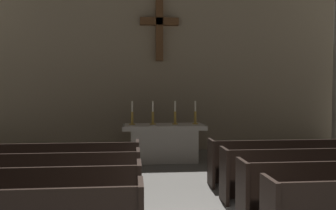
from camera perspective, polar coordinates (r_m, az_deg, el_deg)
pew_left_row_2 at (r=5.44m, az=-21.57°, el=-13.59°), size 3.16×0.50×0.95m
pew_left_row_3 at (r=6.42m, az=-18.95°, el=-11.05°), size 3.16×0.50×0.95m
pew_left_row_4 at (r=7.41m, az=-17.05°, el=-9.17°), size 3.16×0.50×0.95m
pew_right_row_3 at (r=6.98m, az=21.48°, el=-9.98°), size 3.16×0.50×0.95m
pew_right_row_4 at (r=7.90m, az=18.01°, el=-8.44°), size 3.16×0.50×0.95m
altar at (r=9.79m, az=-0.64°, el=-5.84°), size 2.20×0.90×1.01m
candlestick_outer_left at (r=9.68m, az=-5.66°, el=-1.94°), size 0.16×0.16×0.63m
candlestick_inner_left at (r=9.69m, az=-2.41°, el=-1.92°), size 0.16×0.16×0.63m
candlestick_inner_right at (r=9.74m, az=1.12°, el=-1.89°), size 0.16×0.16×0.63m
candlestick_outer_right at (r=9.82m, az=4.31°, el=-1.86°), size 0.16×0.16×0.63m
apse_with_cross at (r=11.70m, az=-1.46°, el=9.79°), size 11.60×0.47×6.86m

